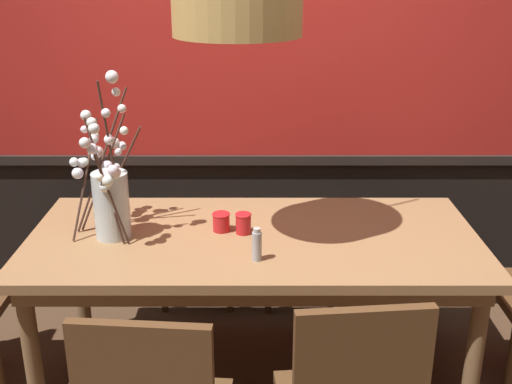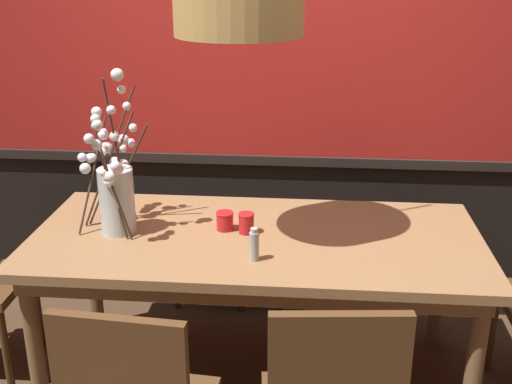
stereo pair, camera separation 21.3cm
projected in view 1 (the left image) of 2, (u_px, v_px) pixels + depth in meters
The scene contains 9 objects.
ground_plane at pixel (256, 377), 3.03m from camera, with size 24.00×24.00×0.00m, color #4C3321.
back_wall at pixel (257, 70), 3.26m from camera, with size 5.68×0.14×2.72m.
dining_table at pixel (256, 251), 2.80m from camera, with size 1.98×0.92×0.75m.
chair_far_side_right at pixel (300, 213), 3.64m from camera, with size 0.42×0.41×0.92m.
chair_far_side_left at pixel (201, 211), 3.64m from camera, with size 0.44×0.40×0.92m.
vase_with_blossoms at pixel (112, 193), 2.70m from camera, with size 0.30×0.42×0.73m.
candle_holder_nearer_center at pixel (246, 223), 2.77m from camera, with size 0.07×0.07×0.09m.
candle_holder_nearer_edge at pixel (224, 222), 2.80m from camera, with size 0.08×0.08×0.08m.
condiment_bottle at pixel (259, 245), 2.52m from camera, with size 0.04×0.04×0.14m.
Camera 1 is at (0.01, -2.53, 1.89)m, focal length 44.23 mm.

